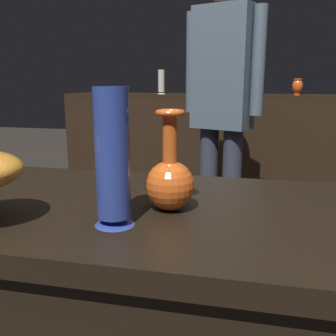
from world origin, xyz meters
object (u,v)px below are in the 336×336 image
object	(u,v)px
shelf_vase_right	(297,86)
shelf_vase_left	(161,83)
shelf_vase_center	(228,79)
vase_tall_behind	(113,160)
visitor_center_back	(222,99)
vase_centerpiece	(170,180)

from	to	relation	value
shelf_vase_right	shelf_vase_left	world-z (taller)	shelf_vase_left
shelf_vase_right	shelf_vase_center	world-z (taller)	shelf_vase_center
vase_tall_behind	shelf_vase_center	distance (m)	2.41
visitor_center_back	shelf_vase_right	bearing A→B (deg)	-99.51
vase_tall_behind	shelf_vase_center	size ratio (longest dim) A/B	1.23
vase_centerpiece	vase_tall_behind	distance (m)	0.17
vase_centerpiece	shelf_vase_left	world-z (taller)	shelf_vase_left
vase_tall_behind	shelf_vase_right	world-z (taller)	shelf_vase_right
vase_tall_behind	shelf_vase_center	bearing A→B (deg)	88.03
shelf_vase_right	vase_centerpiece	bearing A→B (deg)	-103.19
vase_centerpiece	shelf_vase_left	distance (m)	2.24
vase_tall_behind	visitor_center_back	size ratio (longest dim) A/B	0.17
vase_centerpiece	shelf_vase_left	xyz separation A→B (m)	(-0.53, 2.16, 0.21)
shelf_vase_left	visitor_center_back	distance (m)	1.00
vase_centerpiece	vase_tall_behind	world-z (taller)	vase_tall_behind
vase_tall_behind	visitor_center_back	world-z (taller)	visitor_center_back
shelf_vase_right	shelf_vase_left	xyz separation A→B (m)	(-1.04, -0.00, 0.02)
vase_centerpiece	vase_tall_behind	bearing A→B (deg)	-127.99
vase_centerpiece	shelf_vase_center	bearing A→B (deg)	90.33
vase_tall_behind	shelf_vase_left	xyz separation A→B (m)	(-0.44, 2.29, 0.14)
visitor_center_back	vase_tall_behind	bearing A→B (deg)	106.38
vase_tall_behind	visitor_center_back	xyz separation A→B (m)	(0.11, 1.45, 0.06)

